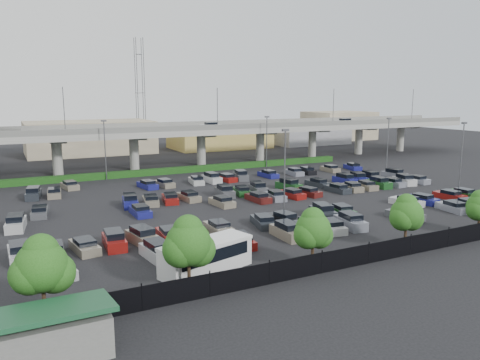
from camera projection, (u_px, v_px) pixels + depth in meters
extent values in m
plane|color=black|center=(254.00, 197.00, 67.05)|extent=(280.00, 280.00, 0.00)
cube|color=gray|center=(178.00, 131.00, 93.80)|extent=(150.00, 13.00, 1.10)
cube|color=slate|center=(189.00, 128.00, 88.13)|extent=(150.00, 0.50, 1.00)
cube|color=slate|center=(168.00, 124.00, 99.09)|extent=(150.00, 0.50, 1.00)
cylinder|color=gray|center=(57.00, 157.00, 84.23)|extent=(1.80, 1.80, 6.70)
cube|color=slate|center=(56.00, 140.00, 83.66)|extent=(2.60, 9.75, 0.50)
cylinder|color=gray|center=(134.00, 153.00, 90.48)|extent=(1.80, 1.80, 6.70)
cube|color=slate|center=(134.00, 137.00, 89.91)|extent=(2.60, 9.75, 0.50)
cylinder|color=gray|center=(201.00, 149.00, 96.73)|extent=(1.80, 1.80, 6.70)
cube|color=slate|center=(201.00, 134.00, 96.17)|extent=(2.60, 9.75, 0.50)
cylinder|color=gray|center=(260.00, 146.00, 102.98)|extent=(1.80, 1.80, 6.70)
cube|color=slate|center=(260.00, 132.00, 102.42)|extent=(2.60, 9.75, 0.50)
cylinder|color=gray|center=(312.00, 143.00, 109.24)|extent=(1.80, 1.80, 6.70)
cube|color=slate|center=(313.00, 130.00, 108.67)|extent=(2.60, 9.75, 0.50)
cylinder|color=gray|center=(359.00, 141.00, 115.49)|extent=(1.80, 1.80, 6.70)
cube|color=slate|center=(359.00, 128.00, 114.92)|extent=(2.60, 9.75, 0.50)
cylinder|color=gray|center=(400.00, 138.00, 121.74)|extent=(1.80, 1.80, 6.70)
cube|color=slate|center=(401.00, 126.00, 121.17)|extent=(2.60, 9.75, 0.50)
cube|color=silver|center=(211.00, 127.00, 93.68)|extent=(4.40, 1.82, 0.82)
cube|color=black|center=(211.00, 123.00, 93.56)|extent=(2.30, 1.60, 0.50)
cube|color=silver|center=(345.00, 122.00, 108.86)|extent=(4.40, 1.82, 0.82)
cube|color=black|center=(345.00, 119.00, 108.75)|extent=(2.30, 1.60, 0.50)
cylinder|color=#4F4F55|center=(64.00, 111.00, 77.81)|extent=(0.14, 0.14, 8.00)
cylinder|color=#4F4F55|center=(217.00, 109.00, 90.31)|extent=(0.14, 0.14, 8.00)
cylinder|color=#4F4F55|center=(333.00, 107.00, 102.82)|extent=(0.14, 0.14, 8.00)
cylinder|color=#4F4F55|center=(412.00, 106.00, 113.53)|extent=(0.14, 0.14, 8.00)
cube|color=#123910|center=(191.00, 169.00, 88.87)|extent=(66.00, 1.60, 1.10)
cube|color=black|center=(402.00, 247.00, 42.35)|extent=(70.00, 0.06, 1.80)
cylinder|color=black|center=(64.00, 313.00, 29.38)|extent=(0.10, 0.10, 2.00)
cylinder|color=black|center=(142.00, 297.00, 31.61)|extent=(0.10, 0.10, 2.00)
cylinder|color=black|center=(210.00, 284.00, 33.85)|extent=(0.10, 0.10, 2.00)
cylinder|color=black|center=(269.00, 272.00, 36.08)|extent=(0.10, 0.10, 2.00)
cylinder|color=black|center=(322.00, 262.00, 38.31)|extent=(0.10, 0.10, 2.00)
cylinder|color=black|center=(369.00, 253.00, 40.54)|extent=(0.10, 0.10, 2.00)
cylinder|color=black|center=(411.00, 244.00, 42.78)|extent=(0.10, 0.10, 2.00)
cylinder|color=black|center=(448.00, 237.00, 45.01)|extent=(0.10, 0.10, 2.00)
cylinder|color=#332316|center=(45.00, 306.00, 30.16)|extent=(0.26, 0.26, 2.17)
sphere|color=#1F4C14|center=(41.00, 267.00, 29.69)|extent=(3.37, 3.37, 3.37)
sphere|color=#1F4C14|center=(55.00, 273.00, 30.23)|extent=(2.65, 2.65, 2.65)
sphere|color=#1F4C14|center=(31.00, 274.00, 29.39)|extent=(2.65, 2.65, 2.65)
sphere|color=#1F4C14|center=(41.00, 251.00, 29.64)|extent=(2.29, 2.29, 2.29)
cylinder|color=#332316|center=(189.00, 278.00, 34.74)|extent=(0.26, 0.26, 2.18)
sphere|color=#1F4C14|center=(188.00, 243.00, 34.26)|extent=(3.39, 3.39, 3.39)
sphere|color=#1F4C14|center=(198.00, 249.00, 34.81)|extent=(2.67, 2.67, 2.67)
sphere|color=#1F4C14|center=(180.00, 250.00, 33.96)|extent=(2.67, 2.67, 2.67)
sphere|color=#1F4C14|center=(188.00, 230.00, 34.21)|extent=(2.30, 2.30, 2.30)
cylinder|color=#332316|center=(312.00, 257.00, 39.48)|extent=(0.26, 0.26, 1.96)
sphere|color=#1F4C14|center=(313.00, 230.00, 39.05)|extent=(3.04, 3.04, 3.04)
sphere|color=#1F4C14|center=(319.00, 235.00, 39.55)|extent=(2.39, 2.39, 2.39)
sphere|color=#1F4C14|center=(308.00, 235.00, 38.77)|extent=(2.39, 2.39, 2.39)
sphere|color=#1F4C14|center=(313.00, 219.00, 39.01)|extent=(2.06, 2.06, 2.06)
cylinder|color=#332316|center=(405.00, 238.00, 44.64)|extent=(0.26, 0.26, 1.97)
sphere|color=#1F4C14|center=(407.00, 214.00, 44.21)|extent=(3.07, 3.07, 3.07)
sphere|color=#1F4C14|center=(411.00, 218.00, 44.71)|extent=(2.41, 2.41, 2.41)
sphere|color=#1F4C14|center=(402.00, 218.00, 43.93)|extent=(2.41, 2.41, 2.41)
sphere|color=#1F4C14|center=(407.00, 204.00, 44.17)|extent=(2.08, 2.08, 2.08)
cylinder|color=#332316|center=(478.00, 227.00, 48.75)|extent=(0.26, 0.26, 1.80)
sphere|color=#1F4C14|center=(480.00, 207.00, 48.35)|extent=(2.79, 2.79, 2.79)
sphere|color=#1F4C14|center=(477.00, 210.00, 48.09)|extent=(2.19, 2.19, 2.19)
sphere|color=#1F4C14|center=(480.00, 199.00, 48.33)|extent=(1.89, 1.89, 1.89)
cube|color=slate|center=(51.00, 335.00, 26.27)|extent=(6.20, 4.00, 2.40)
cube|color=#103D25|center=(49.00, 311.00, 26.01)|extent=(6.80, 4.59, 1.00)
cube|color=silver|center=(206.00, 258.00, 38.75)|extent=(8.40, 4.75, 2.33)
cube|color=black|center=(206.00, 251.00, 38.65)|extent=(7.35, 4.50, 1.05)
cube|color=silver|center=(206.00, 243.00, 38.52)|extent=(8.53, 4.88, 0.28)
cube|color=silver|center=(60.00, 270.00, 38.15)|extent=(2.43, 4.62, 0.82)
cube|color=black|center=(59.00, 263.00, 37.86)|extent=(1.91, 2.51, 0.50)
cube|color=silver|center=(157.00, 253.00, 41.81)|extent=(2.34, 4.59, 1.05)
cube|color=black|center=(157.00, 244.00, 41.66)|extent=(1.91, 2.78, 0.65)
cube|color=silver|center=(186.00, 250.00, 43.06)|extent=(2.19, 4.54, 0.82)
cube|color=black|center=(187.00, 244.00, 42.77)|extent=(1.79, 2.43, 0.50)
cube|color=maroon|center=(240.00, 241.00, 45.52)|extent=(2.10, 4.51, 0.82)
cube|color=black|center=(241.00, 236.00, 45.23)|extent=(1.75, 2.40, 0.50)
cube|color=gray|center=(287.00, 233.00, 47.95)|extent=(1.86, 4.41, 1.05)
cube|color=black|center=(287.00, 225.00, 47.80)|extent=(1.62, 2.61, 0.65)
cube|color=#272B32|center=(309.00, 229.00, 49.18)|extent=(2.52, 4.64, 1.05)
cube|color=black|center=(310.00, 222.00, 49.03)|extent=(2.01, 2.83, 0.65)
cube|color=silver|center=(330.00, 227.00, 50.43)|extent=(2.50, 4.63, 0.82)
cube|color=black|center=(332.00, 222.00, 50.14)|extent=(1.95, 2.53, 0.50)
cube|color=gray|center=(350.00, 223.00, 51.64)|extent=(2.44, 4.62, 1.05)
cube|color=black|center=(351.00, 216.00, 51.49)|extent=(1.96, 2.81, 0.65)
cube|color=#4D4F54|center=(405.00, 215.00, 55.34)|extent=(2.55, 4.65, 0.82)
cube|color=black|center=(407.00, 211.00, 55.05)|extent=(1.98, 2.54, 0.50)
cube|color=gray|center=(453.00, 208.00, 59.02)|extent=(2.38, 4.60, 0.82)
cube|color=black|center=(455.00, 203.00, 58.74)|extent=(1.89, 2.49, 0.50)
cube|color=black|center=(467.00, 206.00, 60.25)|extent=(2.48, 4.63, 0.82)
cube|color=black|center=(469.00, 201.00, 59.97)|extent=(1.94, 2.52, 0.50)
cube|color=silver|center=(20.00, 255.00, 41.28)|extent=(1.95, 4.45, 1.05)
cube|color=black|center=(19.00, 246.00, 41.13)|extent=(1.68, 2.65, 0.65)
cube|color=black|center=(53.00, 252.00, 42.53)|extent=(2.08, 4.50, 0.82)
cube|color=black|center=(53.00, 246.00, 42.24)|extent=(1.74, 2.39, 0.50)
cube|color=gray|center=(85.00, 247.00, 43.76)|extent=(2.42, 4.61, 0.82)
cube|color=black|center=(85.00, 242.00, 43.47)|extent=(1.91, 2.50, 0.50)
cube|color=maroon|center=(114.00, 242.00, 44.97)|extent=(2.10, 4.51, 1.05)
cube|color=black|center=(114.00, 234.00, 44.82)|extent=(1.76, 2.70, 0.65)
cube|color=gray|center=(142.00, 238.00, 46.19)|extent=(2.55, 4.65, 1.05)
cube|color=black|center=(142.00, 230.00, 46.05)|extent=(2.03, 2.84, 0.65)
cube|color=maroon|center=(169.00, 236.00, 47.44)|extent=(2.06, 4.49, 0.82)
cube|color=black|center=(170.00, 230.00, 47.15)|extent=(1.73, 2.38, 0.50)
cube|color=silver|center=(194.00, 232.00, 48.67)|extent=(2.67, 4.68, 0.82)
cube|color=black|center=(195.00, 227.00, 48.39)|extent=(2.03, 2.58, 0.50)
cube|color=gray|center=(218.00, 229.00, 49.90)|extent=(1.85, 4.41, 0.82)
cube|color=black|center=(219.00, 223.00, 49.61)|extent=(1.62, 2.31, 0.50)
cube|color=#272B32|center=(263.00, 222.00, 52.35)|extent=(2.69, 4.68, 0.82)
cube|color=black|center=(264.00, 217.00, 52.07)|extent=(2.04, 2.58, 0.50)
cube|color=black|center=(284.00, 219.00, 53.58)|extent=(2.38, 4.60, 0.82)
cube|color=black|center=(285.00, 214.00, 53.30)|extent=(1.89, 2.49, 0.50)
cube|color=#272B32|center=(323.00, 213.00, 56.02)|extent=(2.69, 4.68, 1.05)
cube|color=black|center=(323.00, 206.00, 55.87)|extent=(2.11, 2.88, 0.65)
cube|color=#1C5021|center=(341.00, 211.00, 57.27)|extent=(2.46, 4.62, 0.82)
cube|color=black|center=(342.00, 207.00, 56.98)|extent=(1.93, 2.52, 0.50)
cube|color=silver|center=(407.00, 202.00, 62.18)|extent=(2.59, 4.66, 0.82)
cube|color=black|center=(408.00, 198.00, 61.89)|extent=(1.99, 2.55, 0.50)
cube|color=navy|center=(421.00, 200.00, 63.41)|extent=(2.51, 4.64, 0.82)
cube|color=black|center=(423.00, 196.00, 63.12)|extent=(1.95, 2.53, 0.50)
cube|color=maroon|center=(449.00, 196.00, 65.86)|extent=(2.01, 4.48, 0.82)
cube|color=black|center=(451.00, 192.00, 65.57)|extent=(1.70, 2.37, 0.50)
cube|color=#1C5021|center=(463.00, 194.00, 67.09)|extent=(1.96, 4.46, 0.82)
cube|color=black|center=(464.00, 190.00, 66.80)|extent=(1.67, 2.35, 0.50)
cube|color=silver|center=(16.00, 225.00, 50.92)|extent=(2.38, 4.60, 1.05)
cube|color=black|center=(15.00, 218.00, 50.78)|extent=(1.93, 2.79, 0.65)
cube|color=navy|center=(140.00, 212.00, 57.08)|extent=(1.86, 4.42, 0.82)
cube|color=black|center=(140.00, 207.00, 56.80)|extent=(1.62, 2.31, 0.50)
cube|color=gray|center=(222.00, 202.00, 62.00)|extent=(2.18, 4.54, 0.82)
cube|color=black|center=(223.00, 198.00, 61.71)|extent=(1.79, 2.43, 0.50)
cube|color=#521816|center=(258.00, 198.00, 64.45)|extent=(2.07, 4.50, 0.82)
cube|color=black|center=(259.00, 194.00, 64.16)|extent=(1.73, 2.39, 0.50)
cube|color=gray|center=(275.00, 196.00, 65.68)|extent=(2.49, 4.63, 0.82)
cube|color=black|center=(276.00, 192.00, 65.39)|extent=(1.94, 2.52, 0.50)
cube|color=maroon|center=(292.00, 195.00, 66.91)|extent=(2.33, 4.59, 0.82)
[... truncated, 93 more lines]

